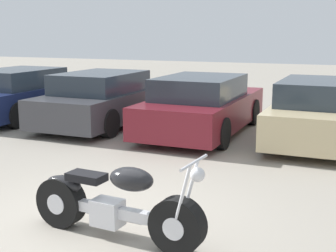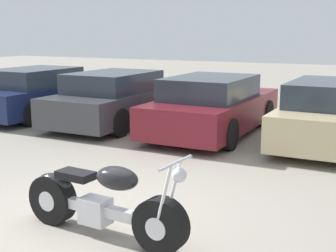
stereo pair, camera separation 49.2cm
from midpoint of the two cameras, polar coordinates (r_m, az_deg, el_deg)
ground_plane at (r=5.93m, az=-7.09°, el=-11.21°), size 60.00×60.00×0.00m
motorcycle at (r=5.32m, az=-5.56°, el=-9.35°), size 2.14×0.62×1.02m
parked_car_navy at (r=13.27m, az=-14.29°, el=3.94°), size 1.89×4.35×1.31m
parked_car_dark_grey at (r=11.74m, az=-4.89°, el=3.31°), size 1.89×4.35×1.31m
parked_car_maroon at (r=10.60m, az=6.86°, el=2.40°), size 1.89×4.35×1.31m
parked_car_champagne at (r=10.23m, az=20.83°, el=1.41°), size 1.89×4.35×1.31m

